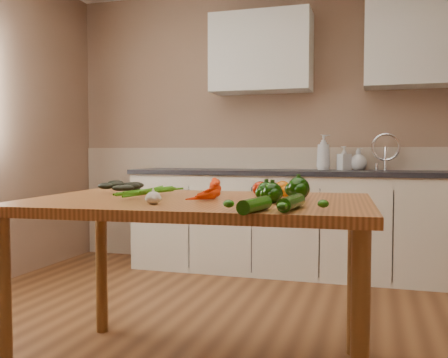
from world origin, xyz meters
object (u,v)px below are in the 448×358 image
table (198,219)px  tomato_a (260,189)px  soap_bottle_c (358,159)px  garlic_bulb (153,198)px  soap_bottle_b (344,158)px  tomato_c (287,191)px  tomato_b (283,188)px  soap_bottle_a (323,152)px  zucchini_a (292,202)px  carrot_bunch (190,190)px  leafy_greens (118,182)px  pepper_a (266,192)px  pepper_b (298,188)px  pepper_c (272,193)px  zucchini_b (255,205)px

table → tomato_a: (0.24, 0.23, 0.13)m
soap_bottle_c → garlic_bulb: 2.72m
soap_bottle_b → tomato_c: size_ratio=3.12×
soap_bottle_c → tomato_b: size_ratio=2.32×
garlic_bulb → tomato_c: tomato_c is taller
tomato_b → soap_bottle_a: bearing=90.1°
tomato_a → zucchini_a: size_ratio=0.33×
carrot_bunch → tomato_a: bearing=32.9°
tomato_a → tomato_b: bearing=15.9°
carrot_bunch → tomato_b: carrot_bunch is taller
table → leafy_greens: leafy_greens is taller
soap_bottle_c → tomato_c: (-0.25, -2.15, -0.13)m
pepper_a → tomato_a: size_ratio=1.08×
garlic_bulb → pepper_b: size_ratio=0.62×
leafy_greens → garlic_bulb: leafy_greens is taller
garlic_bulb → tomato_a: (0.33, 0.52, 0.01)m
pepper_a → zucchini_a: (0.16, -0.29, -0.02)m
tomato_b → zucchini_a: size_ratio=0.35×
pepper_c → zucchini_b: (0.00, -0.34, -0.02)m
soap_bottle_c → leafy_greens: soap_bottle_c is taller
soap_bottle_a → pepper_b: soap_bottle_a is taller
tomato_c → table: bearing=-155.4°
soap_bottle_c → pepper_b: bearing=168.0°
leafy_greens → zucchini_b: leafy_greens is taller
soap_bottle_b → zucchini_a: (-0.04, -2.60, -0.14)m
zucchini_a → zucchini_b: 0.17m
soap_bottle_c → zucchini_a: size_ratio=0.80×
soap_bottle_c → pepper_c: size_ratio=2.20×
leafy_greens → pepper_a: bearing=-14.6°
soap_bottle_a → pepper_b: bearing=157.1°
soap_bottle_c → pepper_c: bearing=166.5°
pepper_b → pepper_c: pepper_b is taller
soap_bottle_b → zucchini_b: bearing=49.1°
garlic_bulb → pepper_a: (0.42, 0.26, 0.02)m
soap_bottle_c → leafy_greens: 2.43m
leafy_greens → garlic_bulb: bearing=-48.3°
soap_bottle_b → zucchini_a: soap_bottle_b is taller
garlic_bulb → soap_bottle_b: bearing=76.7°
pepper_a → zucchini_b: 0.41m
leafy_greens → tomato_b: size_ratio=2.73×
soap_bottle_a → tomato_b: size_ratio=3.80×
soap_bottle_a → zucchini_a: (0.14, -2.59, -0.19)m
garlic_bulb → zucchini_a: same height
leafy_greens → zucchini_a: leafy_greens is taller
tomato_a → zucchini_b: 0.68m
pepper_c → table: bearing=165.7°
zucchini_a → zucchini_b: (-0.11, -0.12, -0.00)m
tomato_b → zucchini_b: 0.70m
carrot_bunch → zucchini_b: size_ratio=1.39×
soap_bottle_a → zucchini_b: bearing=155.0°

